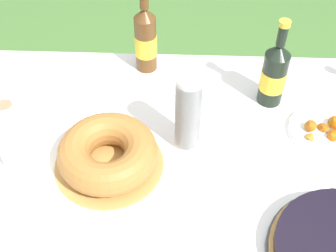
# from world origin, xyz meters

# --- Properties ---
(garden_table) EXTENTS (1.87, 1.11, 0.68)m
(garden_table) POSITION_xyz_m (0.00, 0.00, 0.63)
(garden_table) COLOR brown
(garden_table) RESTS_ON ground_plane
(tablecloth) EXTENTS (1.88, 1.12, 0.10)m
(tablecloth) POSITION_xyz_m (0.00, 0.00, 0.67)
(tablecloth) COLOR white
(tablecloth) RESTS_ON garden_table
(bundt_cake) EXTENTS (0.31, 0.31, 0.10)m
(bundt_cake) POSITION_xyz_m (-0.19, 0.05, 0.73)
(bundt_cake) COLOR tan
(bundt_cake) RESTS_ON tablecloth
(cup_stack) EXTENTS (0.07, 0.07, 0.25)m
(cup_stack) POSITION_xyz_m (0.03, 0.14, 0.81)
(cup_stack) COLOR white
(cup_stack) RESTS_ON tablecloth
(cider_bottle_amber) EXTENTS (0.07, 0.07, 0.31)m
(cider_bottle_amber) POSITION_xyz_m (-0.12, 0.49, 0.80)
(cider_bottle_amber) COLOR brown
(cider_bottle_amber) RESTS_ON tablecloth
(juice_bottle_red) EXTENTS (0.08, 0.08, 0.30)m
(juice_bottle_red) POSITION_xyz_m (0.29, 0.34, 0.79)
(juice_bottle_red) COLOR black
(juice_bottle_red) RESTS_ON tablecloth
(snack_plate_left) EXTENTS (0.21, 0.21, 0.06)m
(snack_plate_left) POSITION_xyz_m (0.43, 0.20, 0.70)
(snack_plate_left) COLOR white
(snack_plate_left) RESTS_ON tablecloth
(paper_towel_roll) EXTENTS (0.11, 0.11, 0.21)m
(paper_towel_roll) POSITION_xyz_m (-0.44, 0.07, 0.79)
(paper_towel_roll) COLOR white
(paper_towel_roll) RESTS_ON tablecloth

